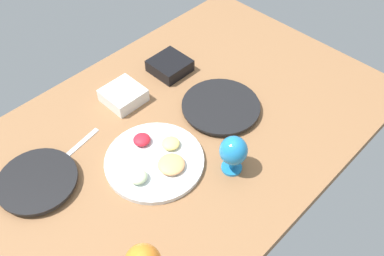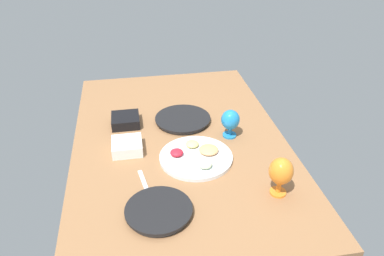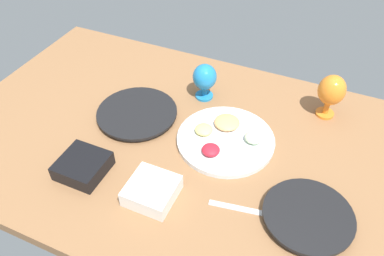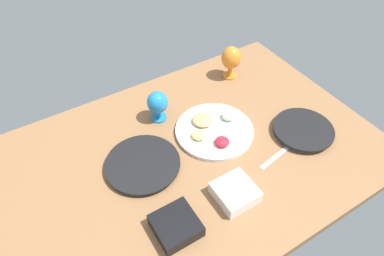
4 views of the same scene
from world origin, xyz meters
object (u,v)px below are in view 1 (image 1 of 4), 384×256
at_px(dinner_plate_right, 38,182).
at_px(square_bowl_white, 123,95).
at_px(dinner_plate_left, 221,107).
at_px(fruit_platter, 155,160).
at_px(hurricane_glass_blue, 233,152).
at_px(square_bowl_black, 170,65).

distance_m(dinner_plate_right, square_bowl_white, 0.46).
xyz_separation_m(dinner_plate_left, square_bowl_white, (0.22, -0.30, 0.02)).
xyz_separation_m(dinner_plate_left, fruit_platter, (0.34, 0.01, 0.00)).
xyz_separation_m(dinner_plate_right, hurricane_glass_blue, (-0.49, 0.41, 0.07)).
height_order(dinner_plate_right, fruit_platter, fruit_platter).
bearing_deg(hurricane_glass_blue, dinner_plate_left, -130.73).
relative_size(hurricane_glass_blue, square_bowl_white, 1.04).
xyz_separation_m(dinner_plate_left, dinner_plate_right, (0.67, -0.20, 0.00)).
xyz_separation_m(dinner_plate_left, square_bowl_black, (-0.02, -0.30, 0.02)).
bearing_deg(square_bowl_black, dinner_plate_left, 85.84).
bearing_deg(fruit_platter, hurricane_glass_blue, 129.24).
distance_m(fruit_platter, square_bowl_white, 0.33).
relative_size(fruit_platter, hurricane_glass_blue, 2.32).
bearing_deg(dinner_plate_right, dinner_plate_left, 163.73).
distance_m(dinner_plate_right, fruit_platter, 0.38).
xyz_separation_m(fruit_platter, hurricane_glass_blue, (-0.16, 0.20, 0.08)).
bearing_deg(square_bowl_white, dinner_plate_right, 13.39).
height_order(dinner_plate_left, hurricane_glass_blue, hurricane_glass_blue).
height_order(dinner_plate_right, hurricane_glass_blue, hurricane_glass_blue).
bearing_deg(dinner_plate_left, hurricane_glass_blue, 49.27).
bearing_deg(dinner_plate_left, fruit_platter, 1.84).
xyz_separation_m(square_bowl_black, square_bowl_white, (0.25, 0.00, 0.00)).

